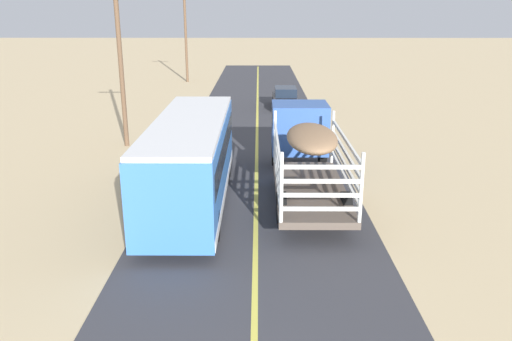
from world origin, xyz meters
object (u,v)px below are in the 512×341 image
Objects in this scene: livestock_truck at (303,140)px; car_far at (285,98)px; bus at (191,159)px; power_pole_far at (186,33)px; power_pole_mid at (121,63)px.

livestock_truck is 16.65m from car_far.
power_pole_far is (-4.54, 32.95, 2.94)m from bus.
livestock_truck is 5.11m from bus.
car_far is at bearing -56.68° from power_pole_far.
power_pole_mid is at bearing 147.09° from livestock_truck.
livestock_truck is 2.20× the size of car_far.
power_pole_mid is (-8.98, -10.86, 3.64)m from car_far.
power_pole_far reaches higher than bus.
car_far is at bearing 89.70° from livestock_truck.
power_pole_mid is at bearing -129.57° from car_far.
livestock_truck is at bearing 31.69° from bus.
livestock_truck is at bearing -90.30° from car_far.
car_far is (0.09, 16.61, -1.10)m from livestock_truck.
bus is at bearing -102.95° from car_far.
bus is at bearing -61.73° from power_pole_mid.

